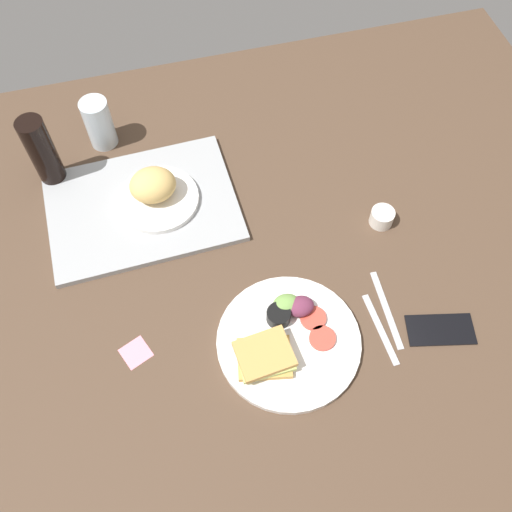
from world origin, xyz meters
The scene contains 11 objects.
ground_plane centered at (0.00, 0.00, -1.50)cm, with size 190.00×150.00×3.00cm, color #4C3828.
serving_tray centered at (-20.68, 25.49, 0.80)cm, with size 45.00×33.00×1.60cm, color #9EA0A3.
bread_plate_near centered at (-16.80, 26.07, 4.96)cm, with size 19.67×19.67×8.94cm.
plate_with_salad centered at (3.12, -16.88, 1.63)cm, with size 30.48×30.48×5.40cm.
drinking_glass centered at (-26.92, 49.44, 6.83)cm, with size 7.01×7.01×13.66cm, color silver.
soda_bottle centered at (-40.57, 40.05, 10.01)cm, with size 6.40×6.40×20.02cm, color black.
espresso_cup centered at (33.98, 6.90, 2.00)cm, with size 5.60×5.60×4.00cm, color silver.
fork centered at (23.77, -19.28, 0.25)cm, with size 17.00×1.40×0.50cm, color #B7B7BC.
knife centered at (26.77, -15.28, 0.25)cm, with size 19.00×1.40×0.50cm, color #B7B7BC.
cell_phone centered at (36.16, -22.75, 0.40)cm, with size 14.40×7.20×0.80cm, color black.
sticky_note centered at (-27.88, -11.14, 0.06)cm, with size 5.60×5.60×0.12cm, color pink.
Camera 1 is at (-14.47, -59.34, 112.15)cm, focal length 39.57 mm.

